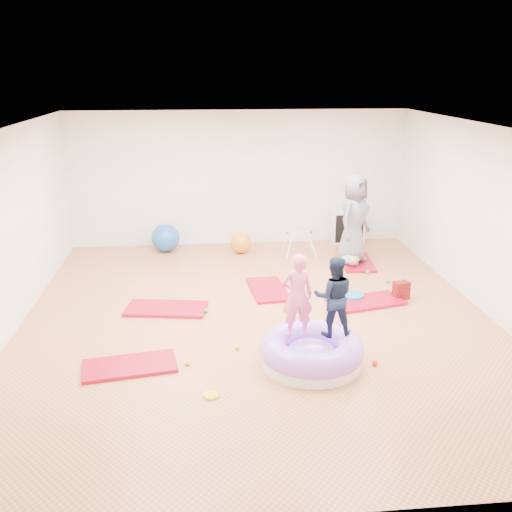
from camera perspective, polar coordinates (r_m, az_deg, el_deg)
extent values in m
cube|color=#D27C50|center=(8.61, 0.20, -6.32)|extent=(7.00, 8.00, 0.01)
cube|color=beige|center=(7.87, 0.22, 12.56)|extent=(7.00, 8.00, 0.01)
cube|color=white|center=(12.02, -1.74, 7.75)|extent=(7.00, 0.01, 2.80)
cube|color=white|center=(4.44, 5.53, -11.10)|extent=(7.00, 0.01, 2.80)
cube|color=white|center=(8.53, -23.89, 1.86)|extent=(0.01, 8.00, 2.80)
cube|color=white|center=(9.16, 22.58, 3.06)|extent=(0.01, 8.00, 2.80)
cube|color=#B3041B|center=(7.45, -12.53, -10.69)|extent=(1.23, 0.76, 0.05)
cube|color=#B3041B|center=(9.01, -8.95, -5.22)|extent=(1.32, 0.80, 0.05)
cube|color=#B3041B|center=(9.67, 1.20, -3.36)|extent=(0.66, 1.18, 0.05)
cube|color=#B3041B|center=(9.32, 10.92, -4.53)|extent=(1.28, 0.85, 0.05)
cube|color=#B3041B|center=(11.20, 10.03, -0.59)|extent=(0.69, 1.21, 0.05)
cylinder|color=white|center=(7.40, 5.54, -10.13)|extent=(1.28, 1.28, 0.14)
torus|color=#A56CF2|center=(7.33, 5.57, -9.20)|extent=(1.32, 1.32, 0.35)
ellipsoid|color=#A56CF2|center=(7.37, 5.55, -9.77)|extent=(0.70, 0.70, 0.32)
imported|color=pink|center=(7.11, 4.16, -3.61)|extent=(0.42, 0.28, 1.10)
imported|color=#162139|center=(7.20, 7.79, -3.68)|extent=(0.56, 0.46, 1.05)
imported|color=slate|center=(10.90, 9.76, 3.69)|extent=(0.96, 0.97, 1.69)
ellipsoid|color=#8DC0D4|center=(10.93, 9.37, -0.29)|extent=(0.37, 0.24, 0.21)
sphere|color=tan|center=(10.77, 9.61, -0.45)|extent=(0.17, 0.17, 0.17)
sphere|color=red|center=(7.48, 11.80, -10.41)|extent=(0.07, 0.07, 0.07)
sphere|color=red|center=(10.79, 8.87, -1.18)|extent=(0.07, 0.07, 0.07)
sphere|color=yellow|center=(7.72, -1.90, -9.08)|extent=(0.07, 0.07, 0.07)
sphere|color=green|center=(10.28, 13.04, -2.44)|extent=(0.07, 0.07, 0.07)
sphere|color=yellow|center=(7.39, -6.87, -10.52)|extent=(0.07, 0.07, 0.07)
sphere|color=green|center=(8.84, -5.02, -5.46)|extent=(0.07, 0.07, 0.07)
sphere|color=green|center=(10.65, 11.09, -1.58)|extent=(0.07, 0.07, 0.07)
sphere|color=yellow|center=(8.07, 2.82, -7.83)|extent=(0.07, 0.07, 0.07)
sphere|color=#2055B3|center=(7.66, 8.17, -9.51)|extent=(0.07, 0.07, 0.07)
sphere|color=#2055B3|center=(11.82, -9.04, 1.81)|extent=(0.58, 0.58, 0.58)
sphere|color=orange|center=(11.60, -1.54, 1.35)|extent=(0.43, 0.43, 0.43)
cylinder|color=silver|center=(11.24, 3.38, 1.01)|extent=(0.18, 0.19, 0.49)
cylinder|color=silver|center=(11.64, 3.07, 1.61)|extent=(0.18, 0.19, 0.49)
cylinder|color=silver|center=(11.32, 5.66, 1.07)|extent=(0.18, 0.19, 0.49)
cylinder|color=silver|center=(11.71, 5.27, 1.67)|extent=(0.18, 0.19, 0.49)
cylinder|color=silver|center=(11.42, 4.37, 2.37)|extent=(0.47, 0.03, 0.03)
sphere|color=red|center=(11.38, 3.19, 2.34)|extent=(0.06, 0.06, 0.06)
sphere|color=#2055B3|center=(11.46, 5.54, 2.40)|extent=(0.06, 0.06, 0.06)
cube|color=silver|center=(12.43, 9.13, 2.90)|extent=(0.70, 0.34, 0.70)
cube|color=black|center=(12.28, 9.32, 2.70)|extent=(0.60, 0.02, 0.60)
cube|color=silver|center=(12.38, 9.19, 2.84)|extent=(0.02, 0.24, 0.61)
cube|color=silver|center=(12.38, 9.19, 2.84)|extent=(0.61, 0.24, 0.02)
cylinder|color=teal|center=(9.46, 9.62, -4.00)|extent=(0.37, 0.37, 0.08)
cube|color=red|center=(9.59, 14.31, -3.35)|extent=(0.28, 0.21, 0.29)
cylinder|color=yellow|center=(6.74, -4.49, -13.71)|extent=(0.18, 0.18, 0.03)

